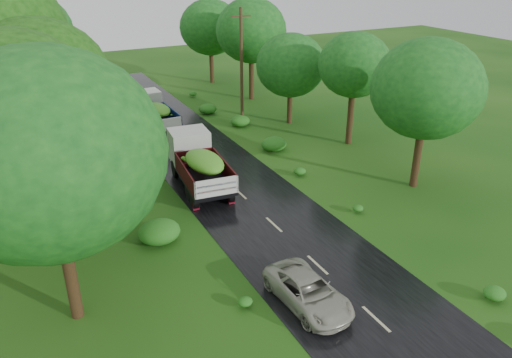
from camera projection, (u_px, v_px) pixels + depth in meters
ground at (376, 319)px, 18.88m from camera, size 120.00×120.00×0.00m
road at (305, 254)px, 22.92m from camera, size 6.50×80.00×0.02m
road_lines at (294, 243)px, 23.72m from camera, size 0.12×69.60×0.00m
truck_near at (198, 161)px, 28.95m from camera, size 2.99×6.83×2.79m
truck_far at (153, 111)px, 38.17m from camera, size 2.27×6.21×2.60m
car at (308, 292)px, 19.43m from camera, size 2.16×4.32×1.18m
utility_pole at (241, 65)px, 38.92m from camera, size 1.55×0.29×8.85m
trees_left at (6, 61)px, 28.66m from camera, size 8.19×34.48×9.98m
trees_right at (287, 50)px, 39.07m from camera, size 5.10×32.34×7.81m
shrubs at (226, 175)px, 30.06m from camera, size 11.90×44.00×0.70m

